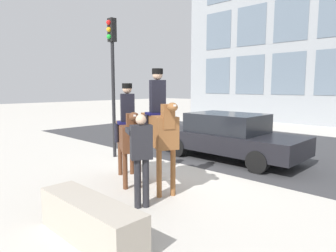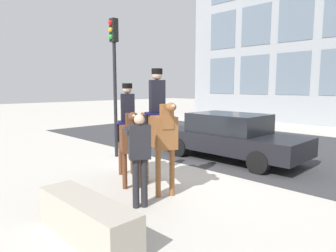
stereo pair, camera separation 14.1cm
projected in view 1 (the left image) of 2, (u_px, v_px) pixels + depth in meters
ground_plane at (187, 171)px, 8.20m from camera, size 80.00×80.00×0.00m
road_surface at (267, 147)px, 11.58m from camera, size 21.18×8.50×0.01m
mounted_horse_lead at (128, 133)px, 7.18m from camera, size 1.83×1.29×2.38m
mounted_horse_companion at (159, 127)px, 6.59m from camera, size 1.66×1.03×2.69m
pedestrian_bystander at (141, 153)px, 5.62m from camera, size 0.91×0.46×1.79m
street_car_near_lane at (229, 136)px, 9.55m from camera, size 4.60×1.95×1.46m
traffic_light at (112, 67)px, 9.55m from camera, size 0.24×0.29×4.44m
planter_ledge at (90, 220)px, 4.48m from camera, size 2.10×0.56×0.63m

